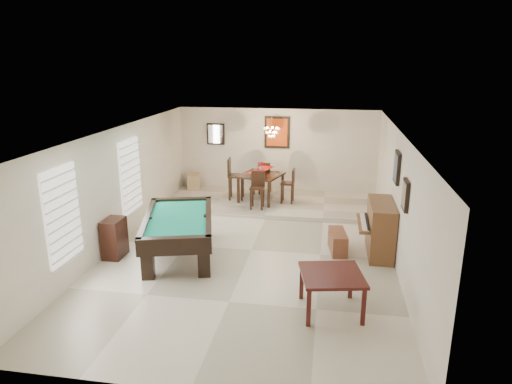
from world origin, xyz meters
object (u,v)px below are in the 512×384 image
(square_table, at_px, (331,292))
(chandelier, at_px, (272,128))
(pool_table, at_px, (179,236))
(dining_chair_north, at_px, (265,177))
(dining_chair_south, at_px, (257,190))
(upright_piano, at_px, (374,228))
(dining_table, at_px, (261,185))
(piano_bench, at_px, (338,242))
(corner_bench, at_px, (193,181))
(dining_chair_east, at_px, (287,186))
(flower_vase, at_px, (261,166))
(apothecary_chest, at_px, (114,238))
(dining_chair_west, at_px, (236,179))

(square_table, height_order, chandelier, chandelier)
(pool_table, distance_m, dining_chair_north, 4.67)
(dining_chair_south, bearing_deg, upright_piano, -38.66)
(pool_table, height_order, square_table, pool_table)
(dining_chair_north, bearing_deg, upright_piano, 129.60)
(dining_table, bearing_deg, pool_table, -107.22)
(piano_bench, distance_m, chandelier, 4.02)
(piano_bench, bearing_deg, corner_bench, 138.31)
(dining_chair_east, bearing_deg, flower_vase, -91.45)
(pool_table, distance_m, flower_vase, 3.99)
(piano_bench, distance_m, dining_chair_north, 4.36)
(dining_chair_south, height_order, dining_chair_east, dining_chair_south)
(square_table, height_order, dining_chair_north, dining_chair_north)
(apothecary_chest, bearing_deg, dining_chair_north, 62.62)
(piano_bench, height_order, dining_chair_south, dining_chair_south)
(dining_table, xyz_separation_m, corner_bench, (-2.28, 0.95, -0.22))
(dining_chair_north, bearing_deg, corner_bench, -2.67)
(square_table, xyz_separation_m, chandelier, (-1.72, 5.45, 1.86))
(dining_table, bearing_deg, dining_chair_east, -3.34)
(dining_chair_north, bearing_deg, dining_chair_east, 134.66)
(dining_table, bearing_deg, corner_bench, 157.48)
(upright_piano, distance_m, dining_chair_south, 3.65)
(upright_piano, relative_size, chandelier, 2.27)
(dining_chair_east, xyz_separation_m, chandelier, (-0.46, 0.01, 1.60))
(pool_table, xyz_separation_m, dining_chair_north, (1.17, 4.52, 0.18))
(square_table, distance_m, dining_chair_east, 5.59)
(apothecary_chest, bearing_deg, flower_vase, 58.42)
(flower_vase, xyz_separation_m, corner_bench, (-2.28, 0.95, -0.79))
(pool_table, xyz_separation_m, flower_vase, (1.16, 3.75, 0.71))
(flower_vase, height_order, dining_chair_west, dining_chair_west)
(dining_chair_south, bearing_deg, dining_chair_east, 40.87)
(corner_bench, distance_m, chandelier, 3.33)
(apothecary_chest, bearing_deg, pool_table, 12.16)
(apothecary_chest, height_order, dining_chair_south, dining_chair_south)
(dining_chair_south, xyz_separation_m, dining_chair_east, (0.75, 0.67, -0.02))
(flower_vase, distance_m, dining_chair_west, 0.84)
(upright_piano, distance_m, dining_chair_north, 4.71)
(dining_chair_north, distance_m, corner_bench, 2.31)
(piano_bench, relative_size, dining_table, 0.75)
(dining_chair_west, relative_size, chandelier, 1.98)
(corner_bench, bearing_deg, dining_chair_south, -35.86)
(dining_chair_west, bearing_deg, square_table, -158.61)
(square_table, bearing_deg, chandelier, 107.55)
(piano_bench, bearing_deg, square_table, -92.93)
(chandelier, bearing_deg, pool_table, -111.48)
(chandelier, bearing_deg, upright_piano, -48.33)
(square_table, relative_size, upright_piano, 0.72)
(pool_table, xyz_separation_m, dining_table, (1.16, 3.75, 0.14))
(piano_bench, relative_size, dining_chair_north, 0.84)
(flower_vase, bearing_deg, dining_table, 180.00)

